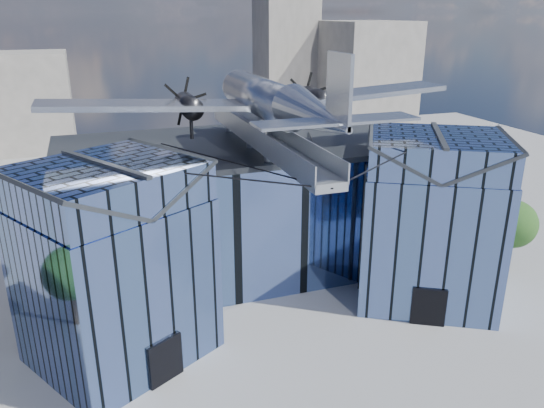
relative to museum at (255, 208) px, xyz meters
name	(u,v)px	position (x,y,z in m)	size (l,w,h in m)	color
ground_plane	(282,313)	(0.00, -5.82, -5.54)	(120.00, 120.00, 0.00)	gray
museum	(255,208)	(0.00, 0.00, 0.00)	(32.88, 24.50, 17.60)	#4D679E
bg_towers	(173,79)	(1.45, 44.67, 4.47)	(77.00, 24.50, 26.00)	gray
tree_plaza_e	(512,224)	(18.93, -5.74, -1.60)	(4.26, 4.26, 5.83)	#392816
tree_side_e	(459,175)	(25.14, 8.62, -2.36)	(3.15, 3.15, 4.69)	#392816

